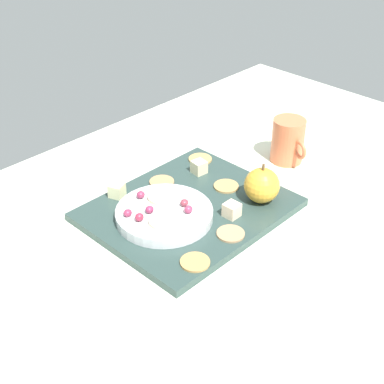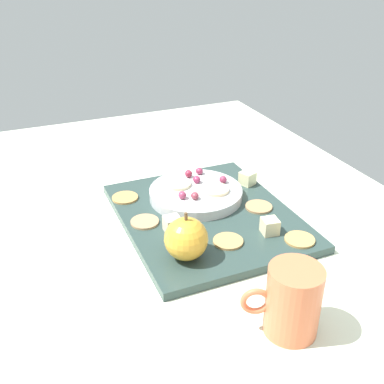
{
  "view_description": "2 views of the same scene",
  "coord_description": "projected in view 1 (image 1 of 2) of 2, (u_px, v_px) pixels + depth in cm",
  "views": [
    {
      "loc": [
        65.74,
        56.63,
        64.62
      ],
      "look_at": [
        5.05,
        -2.28,
        8.97
      ],
      "focal_mm": 51.77,
      "sensor_mm": 36.0,
      "label": 1
    },
    {
      "loc": [
        -60.63,
        27.34,
        48.29
      ],
      "look_at": [
        7.68,
        -1.66,
        8.44
      ],
      "focal_mm": 43.39,
      "sensor_mm": 36.0,
      "label": 2
    }
  ],
  "objects": [
    {
      "name": "table",
      "position": [
        219.0,
        217.0,
        1.07
      ],
      "size": [
        134.61,
        86.08,
        3.7
      ],
      "primitive_type": "cube",
      "color": "silver",
      "rests_on": "ground"
    },
    {
      "name": "platter",
      "position": [
        189.0,
        209.0,
        1.04
      ],
      "size": [
        35.56,
        29.51,
        1.52
      ],
      "primitive_type": "cube",
      "color": "#2D413D",
      "rests_on": "table"
    },
    {
      "name": "serving_dish",
      "position": [
        164.0,
        214.0,
        1.0
      ],
      "size": [
        17.71,
        17.71,
        1.9
      ],
      "primitive_type": "cylinder",
      "color": "silver",
      "rests_on": "platter"
    },
    {
      "name": "apple_whole",
      "position": [
        262.0,
        185.0,
        1.04
      ],
      "size": [
        6.79,
        6.79,
        6.79
      ],
      "primitive_type": "sphere",
      "color": "gold",
      "rests_on": "platter"
    },
    {
      "name": "apple_stem",
      "position": [
        263.0,
        167.0,
        1.02
      ],
      "size": [
        0.5,
        0.5,
        1.2
      ],
      "primitive_type": "cylinder",
      "color": "brown",
      "rests_on": "apple_whole"
    },
    {
      "name": "cheese_cube_0",
      "position": [
        199.0,
        167.0,
        1.13
      ],
      "size": [
        2.99,
        2.99,
        2.65
      ],
      "primitive_type": "cube",
      "rotation": [
        0.0,
        0.0,
        1.43
      ],
      "color": "beige",
      "rests_on": "platter"
    },
    {
      "name": "cheese_cube_1",
      "position": [
        232.0,
        210.0,
        1.01
      ],
      "size": [
        2.68,
        2.68,
        2.65
      ],
      "primitive_type": "cube",
      "rotation": [
        0.0,
        0.0,
        0.01
      ],
      "color": "beige",
      "rests_on": "platter"
    },
    {
      "name": "cheese_cube_2",
      "position": [
        117.0,
        190.0,
        1.06
      ],
      "size": [
        3.43,
        3.43,
        2.65
      ],
      "primitive_type": "cube",
      "rotation": [
        0.0,
        0.0,
        0.37
      ],
      "color": "beige",
      "rests_on": "platter"
    },
    {
      "name": "cracker_0",
      "position": [
        200.0,
        159.0,
        1.18
      ],
      "size": [
        4.97,
        4.97,
        0.4
      ],
      "primitive_type": "cylinder",
      "color": "tan",
      "rests_on": "platter"
    },
    {
      "name": "cracker_1",
      "position": [
        162.0,
        182.0,
        1.11
      ],
      "size": [
        4.97,
        4.97,
        0.4
      ],
      "primitive_type": "cylinder",
      "color": "tan",
      "rests_on": "platter"
    },
    {
      "name": "cracker_2",
      "position": [
        226.0,
        186.0,
        1.09
      ],
      "size": [
        4.97,
        4.97,
        0.4
      ],
      "primitive_type": "cylinder",
      "color": "tan",
      "rests_on": "platter"
    },
    {
      "name": "cracker_3",
      "position": [
        231.0,
        234.0,
        0.97
      ],
      "size": [
        4.97,
        4.97,
        0.4
      ],
      "primitive_type": "cylinder",
      "color": "tan",
      "rests_on": "platter"
    },
    {
      "name": "cracker_4",
      "position": [
        195.0,
        262.0,
        0.9
      ],
      "size": [
        4.97,
        4.97,
        0.4
      ],
      "primitive_type": "cylinder",
      "color": "tan",
      "rests_on": "platter"
    },
    {
      "name": "grape_0",
      "position": [
        128.0,
        213.0,
        0.98
      ],
      "size": [
        1.61,
        1.45,
        1.32
      ],
      "primitive_type": "ellipsoid",
      "color": "#8E2D4B",
      "rests_on": "serving_dish"
    },
    {
      "name": "grape_1",
      "position": [
        187.0,
        209.0,
        0.99
      ],
      "size": [
        1.61,
        1.45,
        1.45
      ],
      "primitive_type": "ellipsoid",
      "color": "#963655",
      "rests_on": "serving_dish"
    },
    {
      "name": "grape_2",
      "position": [
        149.0,
        210.0,
        0.99
      ],
      "size": [
        1.61,
        1.45,
        1.37
      ],
      "primitive_type": "ellipsoid",
      "color": "#902E53",
      "rests_on": "serving_dish"
    },
    {
      "name": "grape_3",
      "position": [
        139.0,
        217.0,
        0.97
      ],
      "size": [
        1.61,
        1.45,
        1.52
      ],
      "primitive_type": "ellipsoid",
      "color": "#942940",
      "rests_on": "serving_dish"
    },
    {
      "name": "grape_4",
      "position": [
        141.0,
        195.0,
        1.03
      ],
      "size": [
        1.61,
        1.45,
        1.41
      ],
      "primitive_type": "ellipsoid",
      "color": "#882F4C",
      "rests_on": "serving_dish"
    },
    {
      "name": "grape_5",
      "position": [
        184.0,
        203.0,
        1.0
      ],
      "size": [
        1.61,
        1.45,
        1.34
      ],
      "primitive_type": "ellipsoid",
      "color": "brown",
      "rests_on": "serving_dish"
    },
    {
      "name": "apple_slice_0",
      "position": [
        163.0,
        221.0,
        0.96
      ],
      "size": [
        5.08,
        5.08,
        0.6
      ],
      "primitive_type": "cylinder",
      "color": "beige",
      "rests_on": "serving_dish"
    },
    {
      "name": "apple_slice_1",
      "position": [
        161.0,
        197.0,
        1.03
      ],
      "size": [
        5.08,
        5.08,
        0.6
      ],
      "primitive_type": "cylinder",
      "color": "beige",
      "rests_on": "serving_dish"
    },
    {
      "name": "cup",
      "position": [
        288.0,
        141.0,
        1.19
      ],
      "size": [
        7.01,
        9.88,
        9.74
      ],
      "color": "#E56F47",
      "rests_on": "table"
    }
  ]
}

